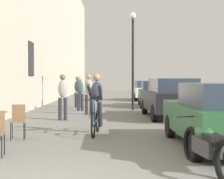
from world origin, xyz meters
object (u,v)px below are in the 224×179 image
Objects in this scene: parked_car_nearest at (216,114)px; parked_car_fourth at (144,90)px; pedestrian_far at (79,91)px; pedestrian_near at (62,94)px; pedestrian_furthest at (77,90)px; pedestrian_mid at (88,92)px; street_lamp at (132,48)px; parked_motorcycle at (206,147)px; parked_car_third at (154,94)px; cyclist_on_bicycle at (95,105)px; cafe_chair_mid_toward_street at (17,119)px; parked_car_second at (169,97)px.

parked_car_nearest reaches higher than parked_car_fourth.
pedestrian_far reaches higher than parked_car_fourth.
parked_car_fourth is at bearing 71.55° from pedestrian_near.
pedestrian_near is at bearing -89.86° from pedestrian_furthest.
street_lamp is at bearing 49.00° from pedestrian_mid.
parked_car_nearest is (4.23, -11.48, -0.20)m from pedestrian_furthest.
parked_car_fourth is at bearing 65.65° from pedestrian_far.
parked_car_fourth reaches higher than parked_motorcycle.
parked_car_third reaches higher than parked_motorcycle.
parked_car_third is at bearing 74.28° from cyclist_on_bicycle.
pedestrian_furthest is 0.42× the size of parked_car_third.
cafe_chair_mid_toward_street is 0.20× the size of parked_car_second.
pedestrian_near is 0.43× the size of parked_car_third.
parked_car_third is at bearing 86.82° from parked_motorcycle.
parked_motorcycle is at bearing -63.24° from cyclist_on_bicycle.
parked_motorcycle is (2.62, -9.61, -0.59)m from pedestrian_mid.
parked_car_second is (4.21, -5.16, -0.14)m from pedestrian_furthest.
pedestrian_far is 0.99× the size of pedestrian_furthest.
cafe_chair_mid_toward_street is 0.22× the size of parked_car_third.
pedestrian_mid is at bearing -126.76° from parked_car_third.
pedestrian_mid is 3.79m from street_lamp.
cyclist_on_bicycle reaches higher than parked_car_fourth.
pedestrian_mid is 0.43× the size of parked_car_fourth.
parked_car_fourth reaches higher than cafe_chair_mid_toward_street.
cafe_chair_mid_toward_street is 6.61m from pedestrian_mid.
pedestrian_mid is 0.43× the size of parked_car_third.
pedestrian_mid is 1.05× the size of pedestrian_far.
parked_motorcycle is at bearing -95.04° from parked_car_second.
cyclist_on_bicycle is 1.03× the size of pedestrian_furthest.
cafe_chair_mid_toward_street is 10.30m from pedestrian_furthest.
pedestrian_mid reaches higher than pedestrian_far.
street_lamp is (2.07, 2.38, 2.11)m from pedestrian_mid.
pedestrian_near reaches higher than pedestrian_far.
parked_car_nearest is 1.02× the size of parked_car_third.
pedestrian_mid is 8.35m from parked_car_nearest.
pedestrian_furthest reaches higher than cafe_chair_mid_toward_street.
parked_car_fourth is (3.98, 8.79, -0.20)m from pedestrian_far.
pedestrian_far is 11.93m from parked_motorcycle.
parked_car_nearest is (3.91, -9.52, -0.19)m from pedestrian_far.
pedestrian_far is (0.86, 8.32, 0.43)m from cafe_chair_mid_toward_street.
street_lamp is (2.61, 0.50, 2.16)m from pedestrian_far.
cafe_chair_mid_toward_street is at bearing -113.62° from parked_car_third.
parked_car_second is at bearing 11.38° from pedestrian_near.
pedestrian_near is at bearing -94.28° from pedestrian_far.
cyclist_on_bicycle is at bearing 24.75° from cafe_chair_mid_toward_street.
cafe_chair_mid_toward_street reaches higher than parked_motorcycle.
cyclist_on_bicycle reaches higher than parked_car_second.
cafe_chair_mid_toward_street is at bearing 141.80° from parked_motorcycle.
pedestrian_near is at bearing 112.73° from cyclist_on_bicycle.
pedestrian_near is at bearing 82.55° from cafe_chair_mid_toward_street.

